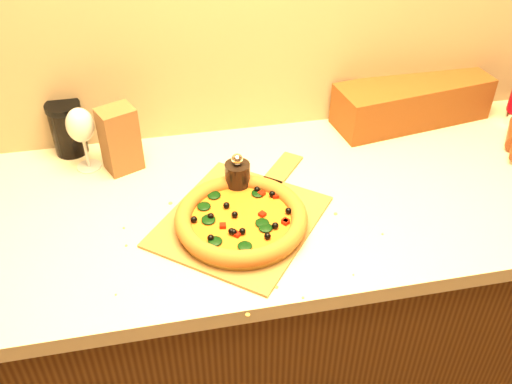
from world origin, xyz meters
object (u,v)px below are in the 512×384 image
pizza (241,219)px  wine_glass (81,127)px  pizza_peel (243,217)px  dark_jar (67,128)px  pepper_grinder (238,178)px

pizza → wine_glass: 0.48m
pizza_peel → dark_jar: 0.55m
wine_glass → dark_jar: wine_glass is taller
pepper_grinder → pizza_peel: bearing=-93.2°
wine_glass → pepper_grinder: bearing=-26.9°
pepper_grinder → wine_glass: (-0.36, 0.18, 0.08)m
pepper_grinder → wine_glass: size_ratio=0.66×
pizza → pizza_peel: bearing=73.9°
pizza → pepper_grinder: size_ratio=2.62×
pizza → pepper_grinder: bearing=83.6°
pizza → wine_glass: (-0.35, 0.31, 0.10)m
pizza_peel → pizza: 0.04m
pizza_peel → wine_glass: 0.47m
pizza → dark_jar: 0.56m
pizza → pepper_grinder: (0.01, 0.13, 0.02)m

